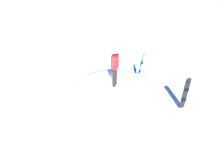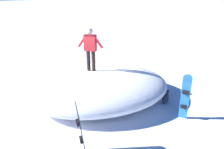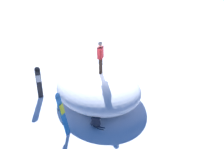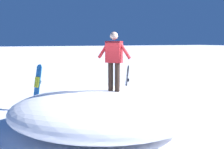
{
  "view_description": "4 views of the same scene",
  "coord_description": "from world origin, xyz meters",
  "px_view_note": "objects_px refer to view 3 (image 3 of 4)",
  "views": [
    {
      "loc": [
        3.87,
        6.03,
        4.92
      ],
      "look_at": [
        -0.08,
        0.1,
        1.75
      ],
      "focal_mm": 30.61,
      "sensor_mm": 36.0,
      "label": 1
    },
    {
      "loc": [
        -6.75,
        3.47,
        3.96
      ],
      "look_at": [
        -1.08,
        -0.31,
        1.22
      ],
      "focal_mm": 32.94,
      "sensor_mm": 36.0,
      "label": 2
    },
    {
      "loc": [
        -6.24,
        -8.37,
        5.44
      ],
      "look_at": [
        0.03,
        -0.49,
        1.23
      ],
      "focal_mm": 36.07,
      "sensor_mm": 36.0,
      "label": 3
    },
    {
      "loc": [
        5.45,
        -2.48,
        2.54
      ],
      "look_at": [
        0.0,
        -0.09,
        1.69
      ],
      "focal_mm": 37.21,
      "sensor_mm": 36.0,
      "label": 4
    }
  ],
  "objects_px": {
    "snowboard_primary_upright": "(39,82)",
    "snowboarder_standing": "(100,56)",
    "snowboard_secondary_upright": "(62,114)",
    "backpack_near": "(96,122)"
  },
  "relations": [
    {
      "from": "snowboarder_standing",
      "to": "snowboard_secondary_upright",
      "type": "xyz_separation_m",
      "value": [
        -3.01,
        -1.72,
        -1.22
      ]
    },
    {
      "from": "snowboard_secondary_upright",
      "to": "backpack_near",
      "type": "height_order",
      "value": "snowboard_secondary_upright"
    },
    {
      "from": "snowboarder_standing",
      "to": "backpack_near",
      "type": "height_order",
      "value": "snowboarder_standing"
    },
    {
      "from": "snowboarder_standing",
      "to": "snowboard_secondary_upright",
      "type": "height_order",
      "value": "snowboarder_standing"
    },
    {
      "from": "snowboard_primary_upright",
      "to": "backpack_near",
      "type": "bearing_deg",
      "value": -79.72
    },
    {
      "from": "snowboard_primary_upright",
      "to": "backpack_near",
      "type": "xyz_separation_m",
      "value": [
        0.7,
        -3.88,
        -0.58
      ]
    },
    {
      "from": "snowboarder_standing",
      "to": "snowboard_primary_upright",
      "type": "distance_m",
      "value": 3.33
    },
    {
      "from": "snowboard_primary_upright",
      "to": "backpack_near",
      "type": "height_order",
      "value": "snowboard_primary_upright"
    },
    {
      "from": "snowboarder_standing",
      "to": "snowboard_primary_upright",
      "type": "height_order",
      "value": "snowboarder_standing"
    },
    {
      "from": "snowboard_primary_upright",
      "to": "snowboarder_standing",
      "type": "bearing_deg",
      "value": -33.83
    }
  ]
}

